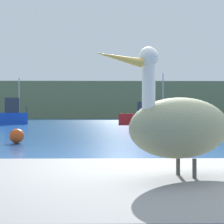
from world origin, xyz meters
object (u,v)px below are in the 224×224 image
Objects in this scene: pelican at (180,126)px; fishing_boat_red at (147,116)px; fishing_boat_blue at (8,115)px; mooring_buoy at (17,136)px.

pelican is 0.19× the size of fishing_boat_red.
fishing_boat_blue is at bearing -169.73° from fishing_boat_red.
mooring_buoy is at bearing -105.28° from pelican.
fishing_boat_red reaches higher than fishing_boat_blue.
fishing_boat_blue is 8.58× the size of mooring_buoy.
fishing_boat_red reaches higher than pelican.
fishing_boat_blue is (-11.69, 36.12, -0.13)m from pelican.
mooring_buoy is (-4.33, 11.96, -0.87)m from pelican.
fishing_boat_red is at bearing 70.41° from mooring_buoy.
fishing_boat_blue is at bearing -107.26° from pelican.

